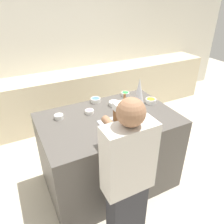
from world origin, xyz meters
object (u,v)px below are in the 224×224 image
Objects in this scene: gingerbread_house at (122,112)px; candy_bowl_behind_tray at (59,117)px; baking_tray at (122,122)px; decorative_tree at (139,94)px; candy_bowl_far_right at (151,101)px; candy_bowl_center_rear at (128,102)px; candy_bowl_beside_tree at (125,94)px; person at (127,182)px; candy_bowl_near_tray_left at (96,100)px; candy_bowl_near_tray_right at (89,112)px; candy_bowl_front_corner at (114,103)px.

gingerbread_house is 0.70m from candy_bowl_behind_tray.
baking_tray is 1.22× the size of decorative_tree.
candy_bowl_far_right is at bearing 22.93° from gingerbread_house.
decorative_tree reaches higher than gingerbread_house.
candy_bowl_center_rear is at bearing 158.59° from candy_bowl_far_right.
candy_bowl_far_right is at bearing -62.21° from candy_bowl_beside_tree.
gingerbread_house is at bearing 64.30° from person.
decorative_tree is 0.57m from candy_bowl_near_tray_left.
gingerbread_house is (0.00, 0.00, 0.12)m from baking_tray.
baking_tray is 4.85× the size of candy_bowl_near_tray_right.
candy_bowl_beside_tree is at bearing 82.06° from decorative_tree.
candy_bowl_near_tray_left is at bearing 151.00° from candy_bowl_far_right.
candy_bowl_front_corner is at bearing -146.26° from candy_bowl_beside_tree.
candy_bowl_beside_tree is at bearing 67.00° from candy_bowl_center_rear.
candy_bowl_behind_tray is (-0.58, 0.38, -0.10)m from gingerbread_house.
candy_bowl_center_rear is at bearing -15.66° from candy_bowl_front_corner.
candy_bowl_behind_tray is at bearing -160.11° from candy_bowl_near_tray_left.
candy_bowl_behind_tray reaches higher than baking_tray.
decorative_tree is at bearing -76.48° from candy_bowl_center_rear.
candy_bowl_far_right is at bearing 15.33° from decorative_tree.
baking_tray is 0.44m from candy_bowl_center_rear.
decorative_tree is at bearing -46.63° from candy_bowl_near_tray_left.
candy_bowl_near_tray_right is at bearing 172.40° from candy_bowl_far_right.
person is (0.27, -1.02, -0.17)m from candy_bowl_behind_tray.
decorative_tree is 0.94m from candy_bowl_behind_tray.
gingerbread_house reaches higher than candy_bowl_center_rear.
candy_bowl_near_tray_left is 0.69m from candy_bowl_far_right.
baking_tray is 1.55× the size of gingerbread_house.
candy_bowl_near_tray_right is at bearing 124.98° from gingerbread_house.
gingerbread_house is at bearing -33.20° from candy_bowl_behind_tray.
decorative_tree is 3.64× the size of candy_bowl_beside_tree.
gingerbread_house reaches higher than candy_bowl_behind_tray.
candy_bowl_near_tray_left is 0.92× the size of candy_bowl_far_right.
person is (-0.86, -0.87, -0.17)m from candy_bowl_far_right.
person is (-0.25, -1.21, -0.17)m from candy_bowl_near_tray_left.
candy_bowl_far_right is at bearing -7.44° from candy_bowl_behind_tray.
candy_bowl_far_right is 1.07× the size of candy_bowl_front_corner.
candy_bowl_front_corner is (0.11, 0.39, 0.02)m from baking_tray.
candy_bowl_near_tray_left reaches higher than candy_bowl_behind_tray.
candy_bowl_near_tray_left is at bearing 179.29° from candy_bowl_beside_tree.
decorative_tree reaches higher than candy_bowl_near_tray_right.
candy_bowl_beside_tree is at bearing 56.37° from baking_tray.
person reaches higher than candy_bowl_behind_tray.
candy_bowl_near_tray_left reaches higher than candy_bowl_front_corner.
decorative_tree is at bearing 27.92° from baking_tray.
person is at bearing -120.95° from candy_bowl_center_rear.
candy_bowl_center_rear is 0.41m from candy_bowl_near_tray_left.
candy_bowl_behind_tray is 0.86m from candy_bowl_center_rear.
candy_bowl_center_rear is (0.86, -0.04, 0.00)m from candy_bowl_behind_tray.
candy_bowl_near_tray_right is 0.79m from candy_bowl_far_right.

